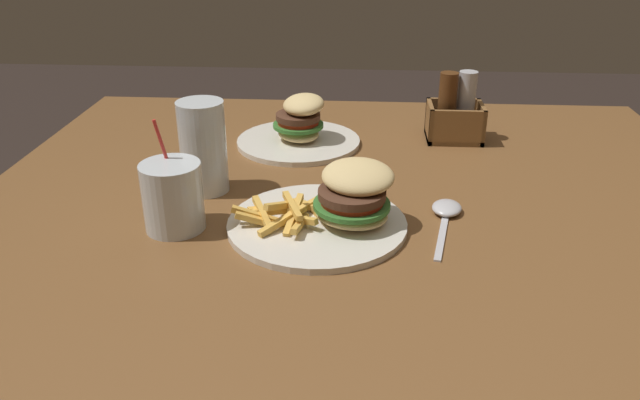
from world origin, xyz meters
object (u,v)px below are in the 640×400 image
at_px(condiment_caddy, 457,115).
at_px(spoon, 449,210).
at_px(meal_plate_far, 302,130).
at_px(juice_glass, 176,200).
at_px(meal_plate_near, 337,209).
at_px(beer_glass, 206,149).

bearing_deg(condiment_caddy, spoon, -98.87).
bearing_deg(meal_plate_far, juice_glass, -112.35).
bearing_deg(condiment_caddy, juice_glass, -138.10).
relative_size(juice_glass, condiment_caddy, 1.17).
bearing_deg(meal_plate_near, meal_plate_far, 103.61).
bearing_deg(meal_plate_near, spoon, 16.66).
relative_size(beer_glass, spoon, 0.83).
distance_m(juice_glass, condiment_caddy, 0.61).
height_order(juice_glass, spoon, juice_glass).
xyz_separation_m(juice_glass, meal_plate_far, (0.15, 0.36, -0.02)).
bearing_deg(meal_plate_near, beer_glass, 151.76).
xyz_separation_m(meal_plate_near, beer_glass, (-0.22, 0.12, 0.04)).
height_order(beer_glass, spoon, beer_glass).
relative_size(spoon, meal_plate_far, 0.75).
distance_m(meal_plate_near, meal_plate_far, 0.35).
xyz_separation_m(beer_glass, juice_glass, (-0.01, -0.13, -0.03)).
height_order(meal_plate_near, juice_glass, juice_glass).
height_order(juice_glass, meal_plate_far, juice_glass).
bearing_deg(condiment_caddy, beer_glass, -148.09).
bearing_deg(spoon, meal_plate_far, 52.20).
height_order(beer_glass, meal_plate_far, beer_glass).
height_order(meal_plate_near, beer_glass, beer_glass).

